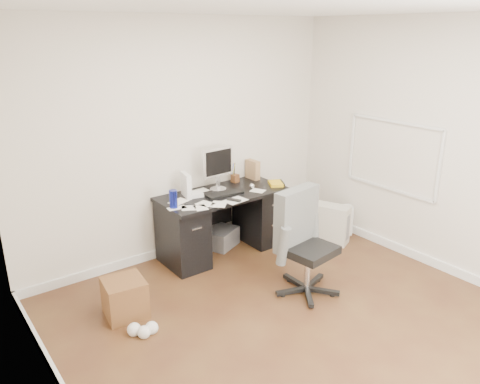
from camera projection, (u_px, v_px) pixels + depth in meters
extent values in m
plane|color=#402114|center=(300.00, 325.00, 4.24)|extent=(4.00, 4.00, 0.00)
cube|color=beige|center=(183.00, 140.00, 5.31)|extent=(4.00, 0.02, 2.70)
cube|color=beige|center=(55.00, 249.00, 2.67)|extent=(0.02, 4.00, 2.70)
cube|color=beige|center=(443.00, 149.00, 4.93)|extent=(0.02, 4.00, 2.70)
cube|color=white|center=(316.00, 6.00, 3.36)|extent=(4.00, 4.00, 0.02)
cube|color=silver|center=(188.00, 244.00, 5.73)|extent=(4.00, 0.03, 0.10)
cube|color=silver|center=(426.00, 260.00, 5.35)|extent=(0.03, 4.00, 0.10)
cube|color=black|center=(223.00, 194.00, 5.42)|extent=(1.50, 0.70, 0.04)
cube|color=black|center=(183.00, 236.00, 5.23)|extent=(0.40, 0.60, 0.71)
cube|color=black|center=(259.00, 214.00, 5.86)|extent=(0.40, 0.60, 0.71)
cube|color=black|center=(208.00, 208.00, 5.76)|extent=(0.70, 0.03, 0.51)
cube|color=black|center=(225.00, 194.00, 5.34)|extent=(0.45, 0.18, 0.02)
sphere|color=silver|center=(252.00, 186.00, 5.55)|extent=(0.06, 0.06, 0.06)
cylinder|color=navy|center=(173.00, 199.00, 4.93)|extent=(0.11, 0.11, 0.19)
cube|color=silver|center=(186.00, 185.00, 5.24)|extent=(0.16, 0.26, 0.27)
cube|color=#996C4A|center=(253.00, 170.00, 5.89)|extent=(0.11, 0.21, 0.24)
cube|color=gold|center=(276.00, 183.00, 5.69)|extent=(0.24, 0.26, 0.04)
cube|color=#BBB8A9|center=(329.00, 223.00, 5.85)|extent=(0.39, 0.53, 0.49)
cube|color=silver|center=(340.00, 220.00, 6.07)|extent=(0.35, 0.31, 0.39)
cube|color=#503318|center=(125.00, 298.00, 4.34)|extent=(0.41, 0.41, 0.36)
cube|color=slate|center=(221.00, 237.00, 5.77)|extent=(0.48, 0.45, 0.23)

